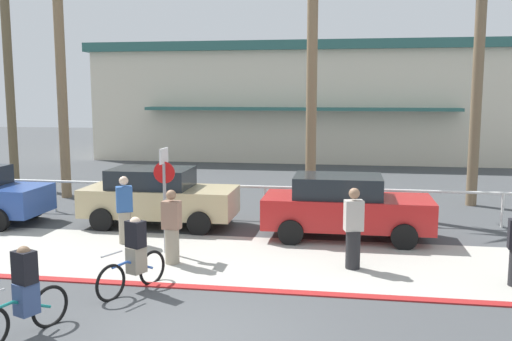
{
  "coord_description": "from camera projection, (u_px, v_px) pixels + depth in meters",
  "views": [
    {
      "loc": [
        2.39,
        -8.22,
        3.86
      ],
      "look_at": [
        0.12,
        6.0,
        1.86
      ],
      "focal_mm": 39.35,
      "sensor_mm": 36.0,
      "label": 1
    }
  ],
  "objects": [
    {
      "name": "ground_plane",
      "position": [
        271.0,
        209.0,
        18.73
      ],
      "size": [
        80.0,
        80.0,
        0.0
      ],
      "primitive_type": "plane",
      "color": "#424447"
    },
    {
      "name": "sidewalk_strip",
      "position": [
        239.0,
        259.0,
        13.05
      ],
      "size": [
        44.0,
        4.0,
        0.02
      ],
      "primitive_type": "cube",
      "color": "#ADAAA0",
      "rests_on": "ground"
    },
    {
      "name": "curb_paint",
      "position": [
        220.0,
        288.0,
        11.1
      ],
      "size": [
        44.0,
        0.24,
        0.03
      ],
      "primitive_type": "cube",
      "color": "maroon",
      "rests_on": "ground"
    },
    {
      "name": "building_backdrop",
      "position": [
        306.0,
        101.0,
        35.33
      ],
      "size": [
        24.27,
        12.29,
        6.61
      ],
      "color": "beige",
      "rests_on": "ground"
    },
    {
      "name": "rail_fence",
      "position": [
        265.0,
        192.0,
        17.14
      ],
      "size": [
        27.7,
        0.08,
        1.04
      ],
      "color": "white",
      "rests_on": "ground"
    },
    {
      "name": "stop_sign_bike_lane",
      "position": [
        164.0,
        185.0,
        13.33
      ],
      "size": [
        0.52,
        0.56,
        2.56
      ],
      "color": "gray",
      "rests_on": "ground"
    },
    {
      "name": "palm_tree_0",
      "position": [
        5.0,
        18.0,
        22.66
      ],
      "size": [
        3.34,
        3.22,
        9.68
      ],
      "color": "brown",
      "rests_on": "ground"
    },
    {
      "name": "palm_tree_1",
      "position": [
        59.0,
        24.0,
        19.99
      ],
      "size": [
        3.13,
        3.0,
        8.38
      ],
      "color": "#846B4C",
      "rests_on": "ground"
    },
    {
      "name": "palm_tree_2",
      "position": [
        313.0,
        4.0,
        18.54
      ],
      "size": [
        2.73,
        2.81,
        9.33
      ],
      "color": "#846B4C",
      "rests_on": "ground"
    },
    {
      "name": "palm_tree_3",
      "position": [
        482.0,
        13.0,
        18.42
      ],
      "size": [
        3.12,
        3.4,
        8.79
      ],
      "color": "#756047",
      "rests_on": "ground"
    },
    {
      "name": "car_tan_1",
      "position": [
        158.0,
        196.0,
        16.29
      ],
      "size": [
        4.4,
        2.02,
        1.69
      ],
      "color": "tan",
      "rests_on": "ground"
    },
    {
      "name": "car_red_2",
      "position": [
        345.0,
        206.0,
        14.87
      ],
      "size": [
        4.4,
        2.02,
        1.69
      ],
      "color": "red",
      "rests_on": "ground"
    },
    {
      "name": "cyclist_blue_0",
      "position": [
        134.0,
        256.0,
        10.94
      ],
      "size": [
        0.81,
        1.68,
        1.5
      ],
      "color": "black",
      "rests_on": "ground"
    },
    {
      "name": "cyclist_teal_1",
      "position": [
        23.0,
        294.0,
        8.87
      ],
      "size": [
        0.78,
        1.69,
        1.5
      ],
      "color": "black",
      "rests_on": "ground"
    },
    {
      "name": "pedestrian_0",
      "position": [
        125.0,
        213.0,
        14.3
      ],
      "size": [
        0.47,
        0.43,
        1.76
      ],
      "color": "gray",
      "rests_on": "ground"
    },
    {
      "name": "pedestrian_2",
      "position": [
        353.0,
        232.0,
        12.25
      ],
      "size": [
        0.45,
        0.39,
        1.81
      ],
      "color": "#232326",
      "rests_on": "ground"
    },
    {
      "name": "pedestrian_3",
      "position": [
        172.0,
        230.0,
        12.62
      ],
      "size": [
        0.42,
        0.35,
        1.71
      ],
      "color": "gray",
      "rests_on": "ground"
    }
  ]
}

